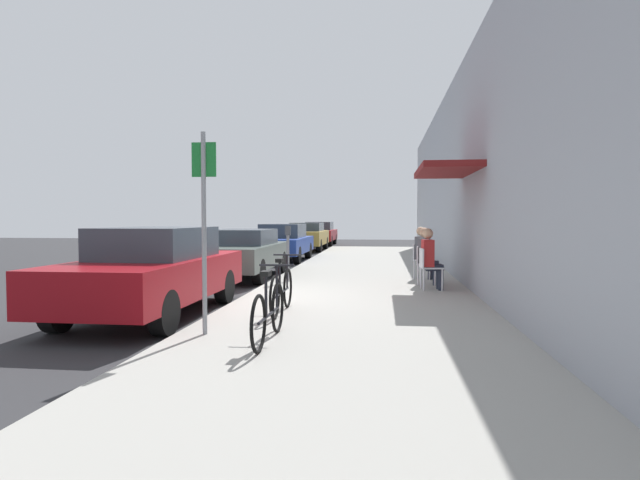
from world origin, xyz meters
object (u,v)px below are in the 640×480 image
object	(u,v)px
street_sign	(204,217)
seated_patron_1	(427,254)
parked_car_0	(154,270)
seated_patron_2	(423,251)
cafe_chair_1	(424,262)
parked_car_1	(242,252)
parking_meter	(288,249)
cafe_chair_2	(421,258)
parked_car_3	(307,236)
parked_car_4	(320,233)
bicycle_1	(282,290)
bicycle_0	(269,312)
seated_patron_0	(431,257)
parked_car_2	(283,242)
cafe_chair_0	(428,266)

from	to	relation	value
street_sign	seated_patron_1	distance (m)	6.41
parked_car_0	seated_patron_2	xyz separation A→B (m)	(4.78, 4.82, 0.06)
cafe_chair_1	parked_car_0	bearing A→B (deg)	-141.83
cafe_chair_1	seated_patron_1	distance (m)	0.20
street_sign	seated_patron_2	world-z (taller)	street_sign
parked_car_1	parking_meter	world-z (taller)	parking_meter
parked_car_1	cafe_chair_2	xyz separation A→B (m)	(4.73, -0.61, -0.08)
parking_meter	street_sign	size ratio (longest dim) A/B	0.51
street_sign	cafe_chair_1	xyz separation A→B (m)	(3.22, 5.46, -1.02)
parked_car_0	parked_car_3	size ratio (longest dim) A/B	1.00
parked_car_4	seated_patron_2	world-z (taller)	seated_patron_2
seated_patron_1	seated_patron_2	xyz separation A→B (m)	(0.00, 1.12, 0.00)
street_sign	bicycle_1	bearing A→B (deg)	65.91
seated_patron_1	seated_patron_2	world-z (taller)	same
parked_car_3	street_sign	xyz separation A→B (m)	(1.50, -19.19, 0.90)
seated_patron_2	cafe_chair_1	bearing A→B (deg)	-93.06
seated_patron_1	parked_car_1	bearing A→B (deg)	159.88
street_sign	bicycle_0	bearing A→B (deg)	-19.03
street_sign	seated_patron_2	size ratio (longest dim) A/B	2.02
parked_car_0	seated_patron_0	size ratio (longest dim) A/B	3.41
parked_car_3	cafe_chair_1	world-z (taller)	parked_car_3
bicycle_1	cafe_chair_1	bearing A→B (deg)	57.03
parked_car_3	cafe_chair_2	size ratio (longest dim) A/B	5.06
parked_car_2	parked_car_4	xyz separation A→B (m)	(-0.00, 11.61, 0.00)
bicycle_1	cafe_chair_0	xyz separation A→B (m)	(2.52, 3.01, 0.14)
parking_meter	cafe_chair_2	xyz separation A→B (m)	(3.18, 0.96, -0.26)
parking_meter	seated_patron_1	size ratio (longest dim) A/B	1.02
parked_car_2	cafe_chair_1	size ratio (longest dim) A/B	5.06
cafe_chair_0	cafe_chair_2	distance (m)	2.01
bicycle_1	parked_car_4	bearing A→B (deg)	95.48
cafe_chair_1	seated_patron_1	world-z (taller)	seated_patron_1
bicycle_0	cafe_chair_0	size ratio (longest dim) A/B	1.97
cafe_chair_0	parked_car_1	bearing A→B (deg)	150.94
bicycle_0	cafe_chair_1	distance (m)	6.22
seated_patron_0	seated_patron_2	xyz separation A→B (m)	(0.00, 1.99, 0.00)
parked_car_1	cafe_chair_1	world-z (taller)	parked_car_1
seated_patron_0	seated_patron_1	bearing A→B (deg)	89.97
parked_car_4	cafe_chair_2	distance (m)	18.51
seated_patron_1	bicycle_0	bearing A→B (deg)	-112.35
parked_car_1	parked_car_2	world-z (taller)	parked_car_2
cafe_chair_2	bicycle_1	bearing A→B (deg)	-116.73
bicycle_1	parked_car_1	bearing A→B (deg)	111.34
cafe_chair_1	bicycle_1	bearing A→B (deg)	-122.97
cafe_chair_2	street_sign	bearing A→B (deg)	-116.11
parked_car_0	bicycle_0	world-z (taller)	parked_car_0
parked_car_2	seated_patron_0	bearing A→B (deg)	-60.02
seated_patron_1	parked_car_3	bearing A→B (deg)	109.18
parked_car_1	parked_car_4	bearing A→B (deg)	90.00
parked_car_3	parking_meter	distance (m)	13.66
street_sign	seated_patron_0	bearing A→B (deg)	54.35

